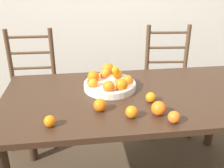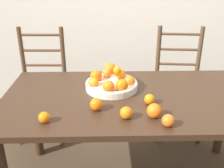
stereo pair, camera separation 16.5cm
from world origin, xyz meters
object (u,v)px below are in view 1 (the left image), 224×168
(orange_loose_4, at_px, (174,117))
(orange_loose_3, at_px, (132,112))
(orange_loose_5, at_px, (50,121))
(orange_loose_2, at_px, (159,108))
(chair_left, at_px, (32,89))
(orange_loose_0, at_px, (100,105))
(chair_right, at_px, (168,82))
(fruit_bowl, at_px, (110,82))
(orange_loose_1, at_px, (151,97))

(orange_loose_4, bearing_deg, orange_loose_3, 158.99)
(orange_loose_3, distance_m, orange_loose_5, 0.43)
(orange_loose_2, xyz_separation_m, orange_loose_4, (0.06, -0.09, -0.01))
(orange_loose_4, distance_m, chair_left, 1.43)
(orange_loose_0, bearing_deg, chair_left, 120.98)
(orange_loose_0, relative_size, chair_right, 0.07)
(fruit_bowl, height_order, chair_right, chair_right)
(orange_loose_2, bearing_deg, chair_right, 67.17)
(fruit_bowl, bearing_deg, orange_loose_0, -107.71)
(chair_right, bearing_deg, orange_loose_0, -123.79)
(orange_loose_2, height_order, orange_loose_3, orange_loose_2)
(orange_loose_0, distance_m, orange_loose_2, 0.33)
(orange_loose_0, relative_size, orange_loose_4, 1.11)
(fruit_bowl, xyz_separation_m, orange_loose_3, (0.07, -0.39, -0.01))
(orange_loose_3, xyz_separation_m, orange_loose_4, (0.21, -0.08, -0.00))
(orange_loose_2, bearing_deg, orange_loose_0, 164.61)
(fruit_bowl, bearing_deg, chair_left, 136.38)
(chair_right, bearing_deg, fruit_bowl, -131.22)
(fruit_bowl, relative_size, chair_right, 0.35)
(orange_loose_0, xyz_separation_m, orange_loose_3, (0.16, -0.10, -0.00))
(orange_loose_1, height_order, chair_right, chair_right)
(orange_loose_3, xyz_separation_m, chair_right, (0.56, 0.99, -0.28))
(orange_loose_3, bearing_deg, orange_loose_2, 3.55)
(orange_loose_2, height_order, chair_right, chair_right)
(fruit_bowl, height_order, orange_loose_2, fruit_bowl)
(orange_loose_5, relative_size, chair_right, 0.06)
(orange_loose_1, bearing_deg, chair_left, 135.83)
(orange_loose_3, bearing_deg, orange_loose_5, -176.10)
(orange_loose_5, bearing_deg, chair_right, 45.54)
(orange_loose_5, xyz_separation_m, chair_right, (1.00, 1.02, -0.27))
(orange_loose_2, distance_m, chair_left, 1.33)
(chair_left, bearing_deg, orange_loose_1, -42.69)
(orange_loose_0, bearing_deg, fruit_bowl, 72.29)
(orange_loose_1, bearing_deg, orange_loose_3, -133.03)
(orange_loose_2, distance_m, orange_loose_4, 0.11)
(orange_loose_4, bearing_deg, orange_loose_5, 175.47)
(orange_loose_0, xyz_separation_m, orange_loose_1, (0.32, 0.07, -0.01))
(fruit_bowl, xyz_separation_m, chair_right, (0.64, 0.60, -0.29))
(orange_loose_0, bearing_deg, orange_loose_2, -15.39)
(fruit_bowl, relative_size, orange_loose_4, 5.32)
(orange_loose_5, distance_m, chair_left, 1.09)
(fruit_bowl, relative_size, chair_left, 0.35)
(orange_loose_5, bearing_deg, orange_loose_2, 3.81)
(chair_left, xyz_separation_m, chair_right, (1.26, -0.00, 0.00))
(orange_loose_3, height_order, chair_right, chair_right)
(orange_loose_1, xyz_separation_m, chair_right, (0.41, 0.83, -0.27))
(orange_loose_2, xyz_separation_m, orange_loose_3, (-0.15, -0.01, -0.01))
(orange_loose_2, bearing_deg, orange_loose_4, -57.65)
(orange_loose_0, xyz_separation_m, orange_loose_4, (0.37, -0.18, -0.00))
(chair_right, bearing_deg, orange_loose_1, -111.11)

